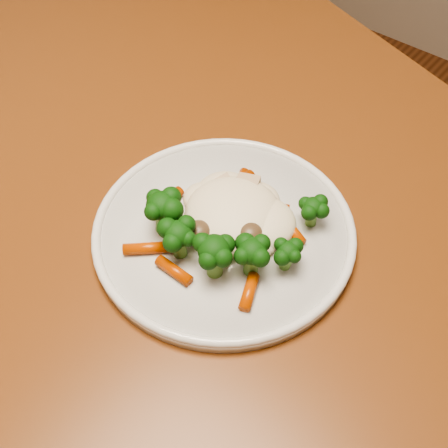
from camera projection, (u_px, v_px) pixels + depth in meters
The scene contains 3 objects.
dining_table at pixel (216, 245), 0.73m from camera, with size 1.32×1.09×0.75m.
plate at pixel (224, 232), 0.60m from camera, with size 0.28×0.28×0.01m, color white.
meal at pixel (226, 221), 0.58m from camera, with size 0.17×0.18×0.05m.
Camera 1 is at (-0.03, -0.44, 1.23)m, focal length 45.00 mm.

